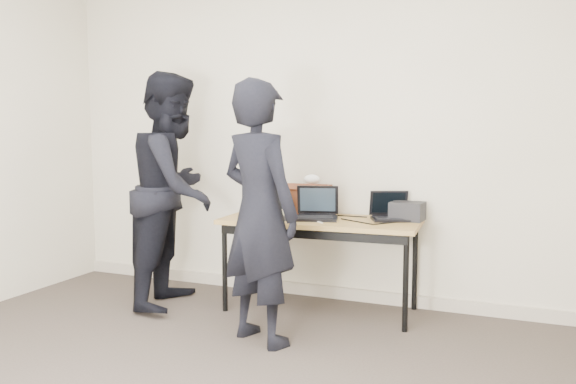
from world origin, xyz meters
The scene contains 13 objects.
room centered at (0.00, 0.00, 1.35)m, with size 4.60×4.60×2.80m.
desk centered at (0.25, 1.88, 0.66)m, with size 1.53×0.72×0.72m.
laptop_beige centered at (-0.17, 1.90, 0.76)m, with size 0.34×0.33×0.21m.
laptop_center centered at (0.22, 1.90, 0.78)m, with size 0.39×0.38×0.25m.
laptop_right centered at (0.76, 2.07, 0.77)m, with size 0.38×0.37×0.21m.
leather_satchel centered at (0.07, 2.11, 0.85)m, with size 0.36×0.18×0.25m.
tissue centered at (0.10, 2.12, 1.00)m, with size 0.13×0.10×0.08m, color white.
equipment_box centered at (0.88, 2.08, 0.79)m, with size 0.24×0.20×0.14m, color black.
power_brick centered at (0.03, 1.72, 0.74)m, with size 0.09×0.06×0.03m, color black.
cables centered at (0.30, 1.88, 0.72)m, with size 1.15×0.41×0.01m.
person_typist centered at (0.09, 1.13, 0.86)m, with size 0.63×0.41×1.72m, color black.
person_observer centered at (-0.89, 1.64, 0.92)m, with size 0.90×0.70×1.85m, color black.
baseboard centered at (0.00, 2.23, 0.05)m, with size 4.50×0.03×0.10m, color #B4A895.
Camera 1 is at (1.62, -2.15, 1.38)m, focal length 35.00 mm.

